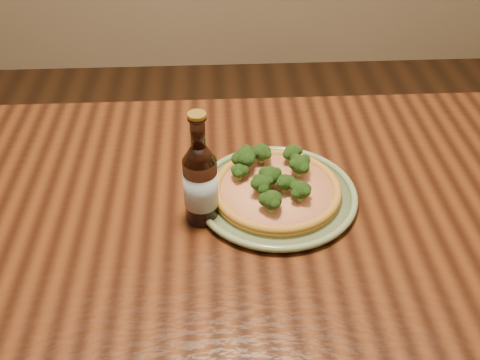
{
  "coord_description": "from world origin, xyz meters",
  "views": [
    {
      "loc": [
        -0.1,
        -0.71,
        1.48
      ],
      "look_at": [
        -0.05,
        0.12,
        0.82
      ],
      "focal_mm": 42.0,
      "sensor_mm": 36.0,
      "label": 1
    }
  ],
  "objects_px": {
    "plate": "(276,195)",
    "table": "(266,248)",
    "beer_bottle": "(201,182)",
    "pizza": "(276,187)"
  },
  "relations": [
    {
      "from": "pizza",
      "to": "beer_bottle",
      "type": "xyz_separation_m",
      "value": [
        -0.15,
        -0.05,
        0.06
      ]
    },
    {
      "from": "plate",
      "to": "pizza",
      "type": "bearing_deg",
      "value": 115.78
    },
    {
      "from": "plate",
      "to": "beer_bottle",
      "type": "bearing_deg",
      "value": -161.87
    },
    {
      "from": "table",
      "to": "beer_bottle",
      "type": "height_order",
      "value": "beer_bottle"
    },
    {
      "from": "pizza",
      "to": "beer_bottle",
      "type": "height_order",
      "value": "beer_bottle"
    },
    {
      "from": "table",
      "to": "pizza",
      "type": "relative_size",
      "value": 6.22
    },
    {
      "from": "table",
      "to": "beer_bottle",
      "type": "relative_size",
      "value": 6.84
    },
    {
      "from": "plate",
      "to": "table",
      "type": "bearing_deg",
      "value": -114.45
    },
    {
      "from": "pizza",
      "to": "plate",
      "type": "bearing_deg",
      "value": -64.22
    },
    {
      "from": "table",
      "to": "pizza",
      "type": "height_order",
      "value": "pizza"
    }
  ]
}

